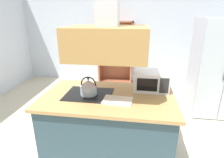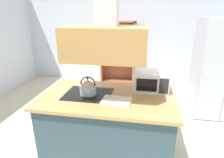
# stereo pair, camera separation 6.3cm
# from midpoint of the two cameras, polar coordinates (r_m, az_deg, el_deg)

# --- Properties ---
(ground_plane) EXTENTS (7.80, 7.80, 0.00)m
(ground_plane) POSITION_cam_midpoint_polar(r_m,az_deg,el_deg) (2.89, -0.18, -20.82)
(ground_plane) COLOR beige
(wall_back) EXTENTS (6.00, 0.12, 2.70)m
(wall_back) POSITION_cam_midpoint_polar(r_m,az_deg,el_deg) (5.21, 5.72, 13.70)
(wall_back) COLOR silver
(wall_back) RESTS_ON ground
(kitchen_island) EXTENTS (1.67, 1.00, 0.90)m
(kitchen_island) POSITION_cam_midpoint_polar(r_m,az_deg,el_deg) (2.55, -0.66, -14.35)
(kitchen_island) COLOR #2F4852
(kitchen_island) RESTS_ON ground
(range_hood) EXTENTS (0.90, 0.70, 1.31)m
(range_hood) POSITION_cam_midpoint_polar(r_m,az_deg,el_deg) (2.12, -0.79, 14.77)
(range_hood) COLOR #AB7E42
(refrigerator) EXTENTS (0.90, 0.78, 1.83)m
(refrigerator) POSITION_cam_midpoint_polar(r_m,az_deg,el_deg) (3.98, 31.22, 2.71)
(refrigerator) COLOR #B6B5C3
(refrigerator) RESTS_ON ground
(dish_cabinet) EXTENTS (0.92, 0.40, 1.71)m
(dish_cabinet) POSITION_cam_midpoint_polar(r_m,az_deg,el_deg) (5.11, 2.21, 6.97)
(dish_cabinet) COLOR #9A5539
(dish_cabinet) RESTS_ON ground
(kettle) EXTENTS (0.21, 0.21, 0.24)m
(kettle) POSITION_cam_midpoint_polar(r_m,az_deg,el_deg) (2.34, -6.75, -2.47)
(kettle) COLOR #ADBCC1
(kettle) RESTS_ON kitchen_island
(cutting_board) EXTENTS (0.36, 0.26, 0.02)m
(cutting_board) POSITION_cam_midpoint_polar(r_m,az_deg,el_deg) (2.17, 2.22, -6.78)
(cutting_board) COLOR white
(cutting_board) RESTS_ON kitchen_island
(microwave) EXTENTS (0.46, 0.35, 0.26)m
(microwave) POSITION_cam_midpoint_polar(r_m,az_deg,el_deg) (2.51, 12.72, -0.57)
(microwave) COLOR silver
(microwave) RESTS_ON kitchen_island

